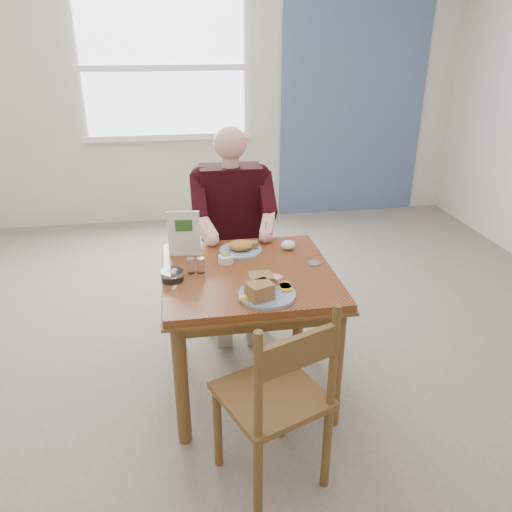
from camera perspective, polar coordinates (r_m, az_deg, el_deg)
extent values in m
plane|color=#6C5F57|center=(3.07, -0.79, -14.39)|extent=(6.00, 6.00, 0.00)
plane|color=beige|center=(5.42, -5.87, 18.55)|extent=(5.50, 0.00, 5.50)
cube|color=#4C618D|center=(5.73, 11.23, 18.53)|extent=(1.60, 0.02, 2.80)
ellipsoid|color=yellow|center=(2.36, -1.35, -4.93)|extent=(0.07, 0.06, 0.03)
ellipsoid|color=white|center=(2.93, 3.69, 1.27)|extent=(0.11, 0.10, 0.06)
cylinder|color=silver|center=(2.76, 6.63, -0.83)|extent=(0.09, 0.09, 0.01)
cube|color=white|center=(5.36, -10.50, 20.38)|extent=(1.60, 0.02, 1.30)
cube|color=white|center=(5.43, -9.95, 13.22)|extent=(1.72, 0.04, 0.06)
cube|color=white|center=(5.35, -10.50, 20.38)|extent=(1.72, 0.04, 0.06)
cube|color=brown|center=(2.68, -0.88, -2.07)|extent=(0.90, 0.90, 0.04)
cube|color=brown|center=(2.69, -0.88, -2.60)|extent=(0.92, 0.92, 0.01)
cylinder|color=brown|center=(2.53, -8.53, -14.25)|extent=(0.07, 0.07, 0.71)
cylinder|color=brown|center=(2.63, 9.11, -12.52)|extent=(0.07, 0.07, 0.71)
cylinder|color=brown|center=(3.18, -8.89, -5.56)|extent=(0.07, 0.07, 0.71)
cylinder|color=brown|center=(3.26, 4.96, -4.51)|extent=(0.07, 0.07, 0.71)
cube|color=brown|center=(2.38, 0.53, -7.68)|extent=(0.80, 0.03, 0.08)
cube|color=brown|center=(3.06, -1.95, -0.07)|extent=(0.80, 0.03, 0.08)
cube|color=brown|center=(2.69, -9.14, -3.98)|extent=(0.03, 0.80, 0.08)
cube|color=brown|center=(2.79, 7.09, -2.78)|extent=(0.03, 0.80, 0.08)
cylinder|color=brown|center=(3.40, -5.27, -5.74)|extent=(0.04, 0.04, 0.45)
cylinder|color=brown|center=(3.44, 0.75, -5.28)|extent=(0.04, 0.04, 0.45)
cylinder|color=brown|center=(3.72, -5.70, -3.01)|extent=(0.04, 0.04, 0.45)
cylinder|color=brown|center=(3.75, -0.21, -2.62)|extent=(0.04, 0.04, 0.45)
cube|color=brown|center=(3.47, -2.68, -0.61)|extent=(0.42, 0.42, 0.03)
cylinder|color=brown|center=(3.53, -6.01, 3.87)|extent=(0.04, 0.04, 0.50)
cylinder|color=brown|center=(3.56, -0.22, 4.22)|extent=(0.04, 0.04, 0.50)
cube|color=brown|center=(3.51, -3.14, 5.58)|extent=(0.38, 0.03, 0.14)
cylinder|color=brown|center=(2.47, -4.40, -18.98)|extent=(0.05, 0.05, 0.45)
cylinder|color=brown|center=(2.61, 2.93, -16.19)|extent=(0.05, 0.05, 0.45)
cylinder|color=brown|center=(2.25, 0.23, -24.38)|extent=(0.05, 0.05, 0.45)
cylinder|color=brown|center=(2.40, 8.08, -20.81)|extent=(0.05, 0.05, 0.45)
cube|color=brown|center=(2.26, 1.79, -15.62)|extent=(0.55, 0.55, 0.03)
cylinder|color=brown|center=(1.92, 0.25, -14.95)|extent=(0.05, 0.05, 0.50)
cylinder|color=brown|center=(2.10, 8.84, -11.55)|extent=(0.05, 0.05, 0.50)
cube|color=brown|center=(1.94, 4.86, -10.86)|extent=(0.36, 0.17, 0.14)
cube|color=gray|center=(3.32, -4.18, -0.40)|extent=(0.13, 0.38, 0.12)
cube|color=gray|center=(3.34, -0.76, -0.17)|extent=(0.13, 0.38, 0.12)
cube|color=gray|center=(3.30, -3.72, -6.44)|extent=(0.10, 0.10, 0.48)
cube|color=gray|center=(3.32, -0.26, -6.17)|extent=(0.10, 0.10, 0.48)
cube|color=black|center=(3.35, -2.87, 5.43)|extent=(0.40, 0.22, 0.58)
sphere|color=black|center=(3.28, -6.29, 8.88)|extent=(0.15, 0.15, 0.15)
sphere|color=black|center=(3.32, 0.36, 9.21)|extent=(0.15, 0.15, 0.15)
cylinder|color=#D69688|center=(3.25, -2.94, 10.51)|extent=(0.11, 0.11, 0.08)
sphere|color=#D69688|center=(3.22, -2.99, 12.76)|extent=(0.21, 0.21, 0.21)
cube|color=black|center=(3.19, -6.62, 6.59)|extent=(0.09, 0.29, 0.27)
cube|color=black|center=(3.24, 1.22, 7.01)|extent=(0.09, 0.29, 0.27)
sphere|color=black|center=(3.12, -6.41, 4.21)|extent=(0.09, 0.09, 0.09)
sphere|color=black|center=(3.16, 1.59, 4.67)|extent=(0.09, 0.09, 0.09)
cube|color=#D69688|center=(3.04, -5.72, 3.06)|extent=(0.14, 0.23, 0.14)
cube|color=#D69688|center=(3.09, 1.34, 3.48)|extent=(0.14, 0.23, 0.14)
sphere|color=#D69688|center=(2.98, -4.99, 1.86)|extent=(0.08, 0.08, 0.08)
sphere|color=#D69688|center=(3.01, 1.09, 2.23)|extent=(0.08, 0.08, 0.08)
cylinder|color=silver|center=(2.99, 1.09, 3.12)|extent=(0.01, 0.05, 0.12)
cylinder|color=white|center=(2.42, 1.27, -4.43)|extent=(0.34, 0.34, 0.02)
cube|color=tan|center=(2.35, 0.43, -3.99)|extent=(0.14, 0.13, 0.08)
cube|color=tan|center=(2.43, 0.55, -2.97)|extent=(0.11, 0.10, 0.08)
cylinder|color=orange|center=(2.45, 3.49, -3.72)|extent=(0.07, 0.07, 0.01)
cylinder|color=orange|center=(2.47, 3.37, -3.47)|extent=(0.08, 0.08, 0.01)
cylinder|color=orange|center=(2.49, 3.25, -3.23)|extent=(0.09, 0.09, 0.01)
cube|color=pink|center=(2.52, 2.35, -2.64)|extent=(0.08, 0.08, 0.03)
cylinder|color=white|center=(2.90, -1.78, 0.64)|extent=(0.26, 0.26, 0.01)
ellipsoid|color=#C4832E|center=(2.89, -1.79, 1.25)|extent=(0.15, 0.13, 0.05)
cube|color=tan|center=(2.91, -0.74, 1.29)|extent=(0.09, 0.06, 0.04)
cylinder|color=white|center=(2.76, -3.45, -0.38)|extent=(0.11, 0.11, 0.04)
cube|color=pink|center=(2.75, -3.65, 0.22)|extent=(0.03, 0.02, 0.02)
cube|color=#6699D8|center=(2.75, -3.16, 0.26)|extent=(0.03, 0.03, 0.02)
cube|color=#EAD159|center=(2.73, -3.53, 0.09)|extent=(0.03, 0.02, 0.02)
cube|color=white|center=(2.76, -3.68, 0.33)|extent=(0.03, 0.02, 0.02)
cylinder|color=white|center=(2.65, -7.43, -1.24)|extent=(0.04, 0.04, 0.07)
cylinder|color=silver|center=(2.63, -7.48, -0.39)|extent=(0.04, 0.04, 0.02)
cylinder|color=white|center=(2.65, -6.34, -1.24)|extent=(0.04, 0.04, 0.07)
cylinder|color=silver|center=(2.63, -6.38, -0.39)|extent=(0.04, 0.04, 0.02)
cylinder|color=white|center=(2.59, -9.54, -2.23)|extent=(0.15, 0.15, 0.05)
cylinder|color=white|center=(2.58, -9.87, -1.96)|extent=(0.04, 0.04, 0.02)
cylinder|color=white|center=(2.60, -9.30, -1.71)|extent=(0.04, 0.04, 0.02)
cylinder|color=white|center=(2.57, -9.43, -2.04)|extent=(0.04, 0.04, 0.02)
cube|color=white|center=(2.83, -8.25, 2.53)|extent=(0.18, 0.03, 0.27)
cube|color=#2D5926|center=(2.80, -8.26, 3.46)|extent=(0.09, 0.01, 0.07)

